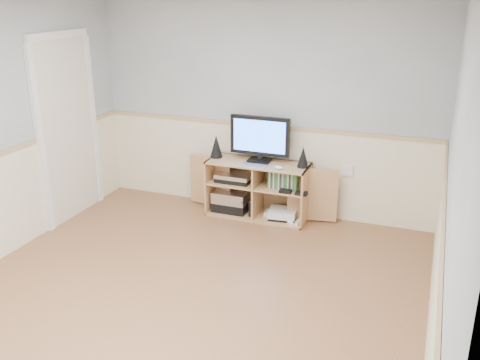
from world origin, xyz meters
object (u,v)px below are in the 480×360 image
(media_cabinet, at_px, (259,187))
(monitor, at_px, (260,137))
(game_consoles, at_px, (282,214))
(keyboard, at_px, (254,166))

(media_cabinet, height_order, monitor, monitor)
(media_cabinet, bearing_deg, game_consoles, -12.38)
(game_consoles, bearing_deg, keyboard, -156.71)
(media_cabinet, distance_m, keyboard, 0.38)
(monitor, height_order, keyboard, monitor)
(monitor, distance_m, game_consoles, 0.91)
(media_cabinet, xyz_separation_m, keyboard, (0.00, -0.19, 0.32))
(media_cabinet, xyz_separation_m, monitor, (0.00, -0.00, 0.60))
(game_consoles, bearing_deg, monitor, 168.49)
(media_cabinet, xyz_separation_m, game_consoles, (0.30, -0.07, -0.26))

